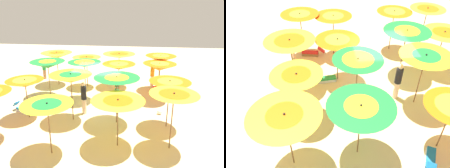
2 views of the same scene
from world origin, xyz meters
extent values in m
cube|color=beige|center=(0.00, 0.00, -0.02)|extent=(40.32, 40.32, 0.04)
cylinder|color=brown|center=(-3.80, -3.73, 1.10)|extent=(0.05, 0.05, 2.20)
cone|color=yellow|center=(-3.80, -3.73, 2.20)|extent=(2.24, 2.24, 0.43)
cone|color=orange|center=(-3.80, -3.73, 2.31)|extent=(1.10, 1.10, 0.21)
sphere|color=black|center=(-3.80, -3.73, 2.44)|extent=(0.07, 0.07, 0.07)
cylinder|color=brown|center=(-1.51, -3.52, 1.06)|extent=(0.05, 0.05, 2.11)
cone|color=#1E8C38|center=(-1.51, -3.52, 2.11)|extent=(2.19, 2.19, 0.45)
cone|color=yellow|center=(-1.51, -3.52, 2.23)|extent=(1.07, 1.07, 0.22)
sphere|color=black|center=(-1.51, -3.52, 2.37)|extent=(0.07, 0.07, 0.07)
cylinder|color=brown|center=(1.50, -3.56, 0.95)|extent=(0.05, 0.05, 1.91)
cylinder|color=brown|center=(-3.57, -1.48, 1.02)|extent=(0.05, 0.05, 2.03)
cone|color=yellow|center=(-3.57, -1.48, 2.03)|extent=(2.00, 2.00, 0.33)
cone|color=orange|center=(-3.57, -1.48, 2.11)|extent=(1.10, 1.10, 0.18)
sphere|color=black|center=(-3.57, -1.48, 2.23)|extent=(0.07, 0.07, 0.07)
cylinder|color=brown|center=(-1.20, -1.07, 1.14)|extent=(0.05, 0.05, 2.29)
cone|color=#1E8C38|center=(-1.20, -1.07, 2.29)|extent=(2.01, 2.01, 0.31)
cone|color=yellow|center=(-1.20, -1.07, 2.35)|extent=(1.24, 1.24, 0.19)
sphere|color=black|center=(-1.20, -1.07, 2.47)|extent=(0.07, 0.07, 0.07)
cylinder|color=brown|center=(1.49, -1.14, 1.13)|extent=(0.05, 0.05, 2.27)
cone|color=yellow|center=(1.49, -1.14, 2.27)|extent=(2.11, 2.11, 0.44)
cone|color=#1E8C38|center=(1.49, -1.14, 2.38)|extent=(1.11, 1.11, 0.23)
sphere|color=black|center=(1.49, -1.14, 2.52)|extent=(0.07, 0.07, 0.07)
cylinder|color=brown|center=(-3.92, 0.77, 1.13)|extent=(0.05, 0.05, 2.26)
cone|color=yellow|center=(-3.92, 0.77, 2.26)|extent=(2.28, 2.28, 0.31)
cone|color=orange|center=(-3.92, 0.77, 2.33)|extent=(1.34, 1.34, 0.18)
sphere|color=black|center=(-3.92, 0.77, 2.45)|extent=(0.07, 0.07, 0.07)
cylinder|color=brown|center=(-1.80, 0.95, 1.03)|extent=(0.05, 0.05, 2.06)
cone|color=orange|center=(-1.80, 0.95, 2.06)|extent=(2.05, 2.05, 0.37)
cone|color=yellow|center=(-1.80, 0.95, 2.14)|extent=(1.15, 1.15, 0.21)
sphere|color=black|center=(-1.80, 0.95, 2.27)|extent=(0.07, 0.07, 0.07)
cylinder|color=brown|center=(1.51, 1.15, 1.13)|extent=(0.05, 0.05, 2.26)
cone|color=#1E8C38|center=(1.51, 1.15, 2.26)|extent=(2.24, 2.24, 0.31)
cone|color=yellow|center=(1.51, 1.15, 2.34)|extent=(1.18, 1.18, 0.16)
sphere|color=black|center=(1.51, 1.15, 2.45)|extent=(0.07, 0.07, 0.07)
cylinder|color=brown|center=(3.55, 1.41, 0.97)|extent=(0.05, 0.05, 1.95)
cone|color=yellow|center=(3.55, 1.41, 1.95)|extent=(2.20, 2.20, 0.34)
cone|color=orange|center=(3.55, 1.41, 2.03)|extent=(1.22, 1.22, 0.19)
sphere|color=black|center=(3.55, 1.41, 2.15)|extent=(0.07, 0.07, 0.07)
cylinder|color=brown|center=(-3.55, 3.63, 1.11)|extent=(0.05, 0.05, 2.22)
cone|color=orange|center=(-3.55, 3.63, 2.22)|extent=(2.07, 2.07, 0.42)
cone|color=yellow|center=(-3.55, 3.63, 2.33)|extent=(1.10, 1.10, 0.23)
sphere|color=black|center=(-3.55, 3.63, 2.46)|extent=(0.07, 0.07, 0.07)
cylinder|color=brown|center=(-1.78, 3.43, 1.06)|extent=(0.05, 0.05, 2.11)
cone|color=orange|center=(-1.78, 3.43, 2.11)|extent=(2.03, 2.03, 0.45)
cone|color=yellow|center=(-1.78, 3.43, 2.22)|extent=(1.13, 1.13, 0.25)
sphere|color=black|center=(-1.78, 3.43, 2.37)|extent=(0.07, 0.07, 0.07)
cylinder|color=brown|center=(1.63, 3.65, 1.09)|extent=(0.05, 0.05, 2.17)
cone|color=orange|center=(1.63, 3.65, 2.17)|extent=(1.95, 1.95, 0.37)
cone|color=yellow|center=(1.63, 3.65, 2.26)|extent=(1.15, 1.15, 0.22)
sphere|color=black|center=(1.63, 3.65, 2.39)|extent=(0.07, 0.07, 0.07)
cylinder|color=brown|center=(3.49, 3.59, 1.14)|extent=(0.05, 0.05, 2.28)
cone|color=yellow|center=(3.49, 3.59, 2.28)|extent=(1.95, 1.95, 0.39)
cone|color=orange|center=(3.49, 3.59, 2.36)|extent=(1.19, 1.19, 0.24)
sphere|color=black|center=(3.49, 3.59, 2.50)|extent=(0.07, 0.07, 0.07)
cube|color=silver|center=(-2.36, 0.95, 0.07)|extent=(0.90, 0.12, 0.14)
cube|color=silver|center=(-2.33, 0.65, 0.07)|extent=(0.90, 0.12, 0.14)
cube|color=green|center=(-2.34, 0.80, 0.19)|extent=(0.93, 0.38, 0.10)
cube|color=green|center=(-2.97, 0.74, 0.41)|extent=(0.42, 0.34, 0.38)
cube|color=olive|center=(-3.19, 3.24, 0.07)|extent=(0.93, 0.20, 0.14)
cube|color=olive|center=(-3.14, 3.53, 0.07)|extent=(0.93, 0.20, 0.14)
cube|color=red|center=(-3.17, 3.38, 0.19)|extent=(0.98, 0.45, 0.10)
cube|color=red|center=(-2.51, 3.27, 0.39)|extent=(0.46, 0.36, 0.33)
cube|color=silver|center=(0.85, -4.08, 0.07)|extent=(0.43, 0.80, 0.14)
cube|color=silver|center=(1.12, -4.22, 0.07)|extent=(0.43, 0.80, 0.14)
cube|color=#1972B7|center=(0.99, -4.15, 0.19)|extent=(0.67, 0.92, 0.10)
cylinder|color=beige|center=(0.73, -0.71, 0.43)|extent=(0.24, 0.24, 0.85)
cylinder|color=black|center=(0.73, -0.71, 1.23)|extent=(0.30, 0.30, 0.75)
sphere|color=beige|center=(0.73, -0.71, 1.72)|extent=(0.23, 0.23, 0.23)
cylinder|color=beige|center=(-4.16, 3.17, 0.40)|extent=(0.24, 0.24, 0.80)
cylinder|color=orange|center=(-4.16, 3.17, 1.15)|extent=(0.30, 0.30, 0.70)
sphere|color=beige|center=(-4.16, 3.17, 1.61)|extent=(0.22, 0.22, 0.22)
sphere|color=white|center=(0.33, 3.41, 0.13)|extent=(0.26, 0.26, 0.26)
camera|label=1|loc=(12.08, 2.19, 5.83)|focal=37.23mm
camera|label=2|loc=(-2.72, -8.59, 7.35)|focal=37.69mm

